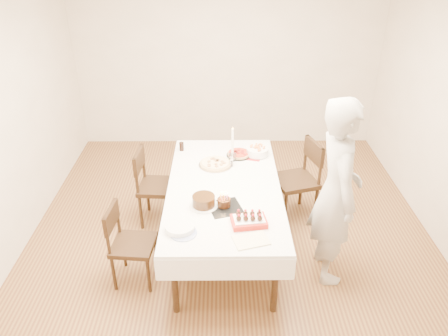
{
  "coord_description": "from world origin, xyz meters",
  "views": [
    {
      "loc": [
        -0.11,
        -3.86,
        3.09
      ],
      "look_at": [
        -0.08,
        -0.1,
        0.96
      ],
      "focal_mm": 35.0,
      "sensor_mm": 36.0,
      "label": 1
    }
  ],
  "objects_px": {
    "layer_cake": "(204,201)",
    "birthday_cake": "(224,199)",
    "chair_left_savory": "(158,187)",
    "pizza_white": "(215,164)",
    "strawberry_box": "(249,220)",
    "person": "(336,193)",
    "cola_glass": "(182,147)",
    "pizza_pepperoni": "(239,154)",
    "pasta_bowl": "(257,151)",
    "chair_left_dessert": "(133,245)",
    "taper_candle": "(233,144)",
    "chair_right_savory": "(295,181)",
    "dining_table": "(224,216)"
  },
  "relations": [
    {
      "from": "birthday_cake",
      "to": "chair_left_dessert",
      "type": "bearing_deg",
      "value": -170.01
    },
    {
      "from": "layer_cake",
      "to": "pizza_pepperoni",
      "type": "bearing_deg",
      "value": 70.11
    },
    {
      "from": "chair_left_savory",
      "to": "pasta_bowl",
      "type": "distance_m",
      "value": 1.2
    },
    {
      "from": "dining_table",
      "to": "layer_cake",
      "type": "distance_m",
      "value": 0.59
    },
    {
      "from": "pizza_pepperoni",
      "to": "chair_left_dessert",
      "type": "bearing_deg",
      "value": -131.37
    },
    {
      "from": "person",
      "to": "cola_glass",
      "type": "distance_m",
      "value": 1.94
    },
    {
      "from": "pizza_pepperoni",
      "to": "birthday_cake",
      "type": "relative_size",
      "value": 2.04
    },
    {
      "from": "chair_right_savory",
      "to": "layer_cake",
      "type": "relative_size",
      "value": 3.52
    },
    {
      "from": "dining_table",
      "to": "chair_left_dessert",
      "type": "height_order",
      "value": "chair_left_dessert"
    },
    {
      "from": "dining_table",
      "to": "pizza_pepperoni",
      "type": "xyz_separation_m",
      "value": [
        0.17,
        0.66,
        0.4
      ]
    },
    {
      "from": "chair_left_savory",
      "to": "pizza_pepperoni",
      "type": "bearing_deg",
      "value": -164.03
    },
    {
      "from": "person",
      "to": "pasta_bowl",
      "type": "distance_m",
      "value": 1.26
    },
    {
      "from": "chair_left_savory",
      "to": "cola_glass",
      "type": "xyz_separation_m",
      "value": [
        0.26,
        0.33,
        0.34
      ]
    },
    {
      "from": "pasta_bowl",
      "to": "taper_candle",
      "type": "height_order",
      "value": "taper_candle"
    },
    {
      "from": "pizza_pepperoni",
      "to": "person",
      "type": "bearing_deg",
      "value": -51.46
    },
    {
      "from": "pasta_bowl",
      "to": "dining_table",
      "type": "bearing_deg",
      "value": -119.78
    },
    {
      "from": "chair_left_savory",
      "to": "pizza_pepperoni",
      "type": "relative_size",
      "value": 3.28
    },
    {
      "from": "person",
      "to": "cola_glass",
      "type": "relative_size",
      "value": 18.59
    },
    {
      "from": "person",
      "to": "strawberry_box",
      "type": "xyz_separation_m",
      "value": [
        -0.81,
        -0.23,
        -0.14
      ]
    },
    {
      "from": "chair_right_savory",
      "to": "taper_candle",
      "type": "bearing_deg",
      "value": 162.16
    },
    {
      "from": "dining_table",
      "to": "pasta_bowl",
      "type": "bearing_deg",
      "value": 60.22
    },
    {
      "from": "chair_right_savory",
      "to": "layer_cake",
      "type": "bearing_deg",
      "value": -155.43
    },
    {
      "from": "chair_left_dessert",
      "to": "pizza_pepperoni",
      "type": "bearing_deg",
      "value": -125.99
    },
    {
      "from": "pizza_pepperoni",
      "to": "pasta_bowl",
      "type": "relative_size",
      "value": 1.1
    },
    {
      "from": "person",
      "to": "taper_candle",
      "type": "relative_size",
      "value": 4.52
    },
    {
      "from": "chair_left_dessert",
      "to": "taper_candle",
      "type": "height_order",
      "value": "taper_candle"
    },
    {
      "from": "pasta_bowl",
      "to": "layer_cake",
      "type": "distance_m",
      "value": 1.18
    },
    {
      "from": "chair_left_savory",
      "to": "birthday_cake",
      "type": "relative_size",
      "value": 6.7
    },
    {
      "from": "pasta_bowl",
      "to": "pizza_white",
      "type": "bearing_deg",
      "value": -152.86
    },
    {
      "from": "chair_left_savory",
      "to": "pizza_pepperoni",
      "type": "xyz_separation_m",
      "value": [
        0.92,
        0.2,
        0.32
      ]
    },
    {
      "from": "chair_left_savory",
      "to": "pizza_pepperoni",
      "type": "distance_m",
      "value": 0.99
    },
    {
      "from": "chair_left_dessert",
      "to": "pasta_bowl",
      "type": "bearing_deg",
      "value": -131.05
    },
    {
      "from": "chair_left_savory",
      "to": "person",
      "type": "bearing_deg",
      "value": 157.69
    },
    {
      "from": "person",
      "to": "taper_candle",
      "type": "height_order",
      "value": "person"
    },
    {
      "from": "strawberry_box",
      "to": "chair_left_savory",
      "type": "bearing_deg",
      "value": 130.96
    },
    {
      "from": "pizza_pepperoni",
      "to": "cola_glass",
      "type": "relative_size",
      "value": 2.79
    },
    {
      "from": "chair_left_savory",
      "to": "layer_cake",
      "type": "bearing_deg",
      "value": 127.77
    },
    {
      "from": "chair_left_savory",
      "to": "birthday_cake",
      "type": "bearing_deg",
      "value": 135.68
    },
    {
      "from": "chair_left_dessert",
      "to": "person",
      "type": "height_order",
      "value": "person"
    },
    {
      "from": "chair_right_savory",
      "to": "pasta_bowl",
      "type": "xyz_separation_m",
      "value": [
        -0.44,
        0.13,
        0.32
      ]
    },
    {
      "from": "pizza_pepperoni",
      "to": "dining_table",
      "type": "bearing_deg",
      "value": -104.65
    },
    {
      "from": "person",
      "to": "layer_cake",
      "type": "bearing_deg",
      "value": 86.05
    },
    {
      "from": "pizza_pepperoni",
      "to": "layer_cake",
      "type": "xyz_separation_m",
      "value": [
        -0.37,
        -1.02,
        0.03
      ]
    },
    {
      "from": "chair_right_savory",
      "to": "taper_candle",
      "type": "xyz_separation_m",
      "value": [
        -0.73,
        0.01,
        0.47
      ]
    },
    {
      "from": "chair_left_dessert",
      "to": "dining_table",
      "type": "bearing_deg",
      "value": -143.88
    },
    {
      "from": "layer_cake",
      "to": "birthday_cake",
      "type": "height_order",
      "value": "birthday_cake"
    },
    {
      "from": "strawberry_box",
      "to": "pasta_bowl",
      "type": "bearing_deg",
      "value": 82.54
    },
    {
      "from": "pizza_white",
      "to": "strawberry_box",
      "type": "xyz_separation_m",
      "value": [
        0.31,
        -1.07,
        0.02
      ]
    },
    {
      "from": "chair_left_savory",
      "to": "taper_candle",
      "type": "relative_size",
      "value": 2.23
    },
    {
      "from": "chair_left_dessert",
      "to": "person",
      "type": "relative_size",
      "value": 0.45
    }
  ]
}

